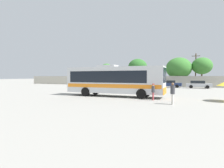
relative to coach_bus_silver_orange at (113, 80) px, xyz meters
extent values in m
plane|color=gray|center=(0.99, 10.95, -1.93)|extent=(300.00, 300.00, 0.00)
cube|color=#B2AD9E|center=(0.99, 24.37, -0.73)|extent=(80.00, 0.30, 2.39)
cube|color=silver|center=(0.13, 0.00, -0.02)|extent=(11.30, 2.89, 2.93)
cube|color=black|center=(-0.44, -0.01, 0.33)|extent=(9.28, 2.86, 1.29)
cube|color=orange|center=(0.13, 0.00, -0.66)|extent=(11.07, 2.91, 0.41)
cube|color=#19212D|center=(5.75, 0.18, 0.51)|extent=(0.11, 2.30, 1.52)
cube|color=orange|center=(5.75, 0.18, -1.13)|extent=(0.14, 2.50, 0.70)
cube|color=#B2B2B2|center=(-0.72, -0.02, 1.56)|extent=(2.24, 1.47, 0.24)
cylinder|color=black|center=(3.57, 1.33, -1.41)|extent=(1.05, 0.33, 1.04)
cylinder|color=black|center=(3.64, -1.11, -1.41)|extent=(1.05, 0.33, 1.04)
cylinder|color=black|center=(-3.00, 1.13, -1.41)|extent=(1.05, 0.33, 1.04)
cylinder|color=black|center=(-2.92, -1.31, -1.41)|extent=(1.05, 0.33, 1.04)
cylinder|color=#99383D|center=(4.94, -1.55, -1.55)|extent=(0.14, 0.14, 0.76)
cylinder|color=#99383D|center=(4.96, -1.69, -1.55)|extent=(0.14, 0.14, 0.76)
cylinder|color=#38383D|center=(4.95, -1.62, -0.87)|extent=(0.34, 0.34, 0.60)
sphere|color=tan|center=(4.95, -1.62, -0.46)|extent=(0.21, 0.21, 0.21)
cylinder|color=red|center=(4.95, -1.62, -0.37)|extent=(0.22, 0.22, 0.06)
cylinder|color=silver|center=(6.96, -3.59, -1.49)|extent=(0.16, 0.16, 0.86)
cylinder|color=silver|center=(7.00, -3.74, -1.49)|extent=(0.16, 0.16, 0.86)
cylinder|color=#38383D|center=(6.98, -3.67, -0.72)|extent=(0.44, 0.44, 0.68)
sphere|color=brown|center=(6.98, -3.67, -0.26)|extent=(0.23, 0.23, 0.23)
cylinder|color=gray|center=(-8.03, 5.55, -0.85)|extent=(0.05, 0.05, 2.15)
cone|color=red|center=(-8.03, 5.55, 0.02)|extent=(1.86, 1.86, 0.51)
cube|color=brown|center=(-8.03, 5.55, -1.75)|extent=(0.46, 0.46, 0.36)
cube|color=black|center=(-8.14, 20.18, -1.27)|extent=(4.51, 2.02, 0.66)
cube|color=black|center=(-8.36, 20.17, -0.67)|extent=(2.51, 1.78, 0.54)
cylinder|color=black|center=(-6.82, 21.13, -1.61)|extent=(0.65, 0.25, 0.64)
cylinder|color=black|center=(-6.73, 19.36, -1.61)|extent=(0.65, 0.25, 0.64)
cylinder|color=black|center=(-9.56, 20.99, -1.61)|extent=(0.65, 0.25, 0.64)
cylinder|color=black|center=(-9.47, 19.23, -1.61)|extent=(0.65, 0.25, 0.64)
cube|color=#B7BABF|center=(-2.13, 20.88, -1.28)|extent=(4.19, 1.91, 0.66)
cube|color=black|center=(-2.33, 20.88, -0.68)|extent=(2.32, 1.72, 0.54)
cylinder|color=black|center=(-0.82, 21.73, -1.61)|extent=(0.65, 0.24, 0.64)
cylinder|color=black|center=(-0.87, 19.96, -1.61)|extent=(0.65, 0.24, 0.64)
cylinder|color=black|center=(-3.39, 21.79, -1.61)|extent=(0.65, 0.24, 0.64)
cylinder|color=black|center=(-3.43, 20.03, -1.61)|extent=(0.65, 0.24, 0.64)
cube|color=navy|center=(3.69, 20.83, -1.29)|extent=(4.59, 1.85, 0.64)
cube|color=black|center=(3.47, 20.83, -0.71)|extent=(2.53, 1.68, 0.52)
cylinder|color=black|center=(5.10, 21.73, -1.61)|extent=(0.64, 0.23, 0.64)
cylinder|color=black|center=(5.12, 19.96, -1.61)|extent=(0.64, 0.23, 0.64)
cylinder|color=black|center=(2.27, 21.69, -1.61)|extent=(0.64, 0.23, 0.64)
cylinder|color=black|center=(2.29, 19.93, -1.61)|extent=(0.64, 0.23, 0.64)
cube|color=#B7BABF|center=(9.11, 20.45, -1.29)|extent=(4.71, 2.14, 0.64)
cube|color=black|center=(8.88, 20.44, -0.71)|extent=(2.64, 1.84, 0.52)
cylinder|color=black|center=(10.46, 21.44, -1.61)|extent=(0.65, 0.27, 0.64)
cylinder|color=black|center=(10.60, 19.68, -1.61)|extent=(0.65, 0.27, 0.64)
cylinder|color=black|center=(7.63, 21.23, -1.61)|extent=(0.65, 0.27, 0.64)
cylinder|color=black|center=(7.76, 19.47, -1.61)|extent=(0.65, 0.27, 0.64)
cylinder|color=#4C3823|center=(8.47, 27.86, 1.90)|extent=(0.24, 0.24, 7.64)
cube|color=#473321|center=(8.47, 27.86, 5.12)|extent=(1.80, 0.20, 0.12)
cylinder|color=brown|center=(-15.68, 30.10, -0.31)|extent=(0.32, 0.32, 3.24)
ellipsoid|color=#38752D|center=(-15.68, 30.10, 2.62)|extent=(3.73, 3.73, 3.17)
cylinder|color=brown|center=(-6.56, 31.37, -0.34)|extent=(0.32, 0.32, 3.17)
ellipsoid|color=#2D6628|center=(-6.56, 31.37, 3.10)|extent=(5.30, 5.30, 4.50)
cylinder|color=brown|center=(4.78, 27.42, -0.82)|extent=(0.32, 0.32, 2.21)
ellipsoid|color=#38752D|center=(4.78, 27.42, 2.36)|extent=(5.95, 5.95, 5.06)
cylinder|color=brown|center=(9.78, 28.14, -0.35)|extent=(0.32, 0.32, 3.16)
ellipsoid|color=#38752D|center=(9.78, 28.14, 2.82)|extent=(4.54, 4.54, 3.86)
camera|label=1|loc=(8.76, -19.47, 0.37)|focal=29.73mm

